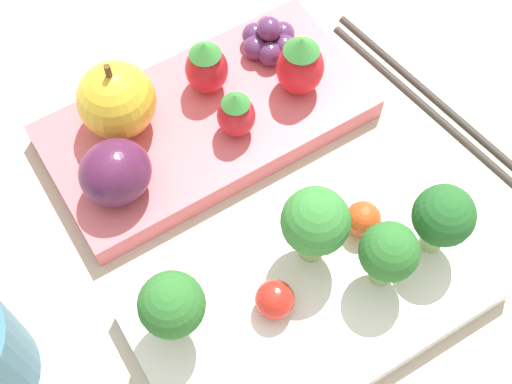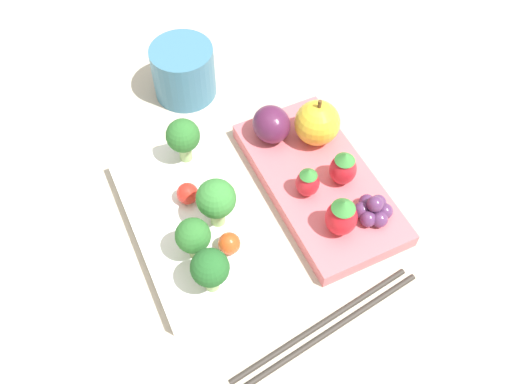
# 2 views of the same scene
# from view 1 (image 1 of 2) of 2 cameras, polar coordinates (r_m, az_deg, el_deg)

# --- Properties ---
(ground_plane) EXTENTS (4.00, 4.00, 0.00)m
(ground_plane) POSITION_cam_1_polar(r_m,az_deg,el_deg) (0.48, -0.07, -1.58)
(ground_plane) COLOR #BCB29E
(bento_box_savoury) EXTENTS (0.22, 0.13, 0.02)m
(bento_box_savoury) POSITION_cam_1_polar(r_m,az_deg,el_deg) (0.44, 4.55, -8.90)
(bento_box_savoury) COLOR white
(bento_box_savoury) RESTS_ON ground_plane
(bento_box_fruit) EXTENTS (0.23, 0.12, 0.02)m
(bento_box_fruit) POSITION_cam_1_polar(r_m,az_deg,el_deg) (0.51, -3.97, 5.69)
(bento_box_fruit) COLOR #DB6670
(bento_box_fruit) RESTS_ON ground_plane
(broccoli_floret_0) EXTENTS (0.04, 0.04, 0.05)m
(broccoli_floret_0) POSITION_cam_1_polar(r_m,az_deg,el_deg) (0.42, 10.56, -4.84)
(broccoli_floret_0) COLOR #93B770
(broccoli_floret_0) RESTS_ON bento_box_savoury
(broccoli_floret_1) EXTENTS (0.04, 0.04, 0.06)m
(broccoli_floret_1) POSITION_cam_1_polar(r_m,az_deg,el_deg) (0.43, 14.73, -1.97)
(broccoli_floret_1) COLOR #93B770
(broccoli_floret_1) RESTS_ON bento_box_savoury
(broccoli_floret_2) EXTENTS (0.04, 0.04, 0.06)m
(broccoli_floret_2) POSITION_cam_1_polar(r_m,az_deg,el_deg) (0.40, -6.74, -9.05)
(broccoli_floret_2) COLOR #93B770
(broccoli_floret_2) RESTS_ON bento_box_savoury
(broccoli_floret_3) EXTENTS (0.04, 0.04, 0.06)m
(broccoli_floret_3) POSITION_cam_1_polar(r_m,az_deg,el_deg) (0.41, 4.77, -2.50)
(broccoli_floret_3) COLOR #93B770
(broccoli_floret_3) RESTS_ON bento_box_savoury
(cherry_tomato_0) EXTENTS (0.02, 0.02, 0.02)m
(cherry_tomato_0) POSITION_cam_1_polar(r_m,az_deg,el_deg) (0.45, 8.56, -2.15)
(cherry_tomato_0) COLOR #DB4C1E
(cherry_tomato_0) RESTS_ON bento_box_savoury
(cherry_tomato_1) EXTENTS (0.02, 0.02, 0.02)m
(cherry_tomato_1) POSITION_cam_1_polar(r_m,az_deg,el_deg) (0.42, 1.51, -8.59)
(cherry_tomato_1) COLOR red
(cherry_tomato_1) RESTS_ON bento_box_savoury
(apple) EXTENTS (0.05, 0.05, 0.06)m
(apple) POSITION_cam_1_polar(r_m,az_deg,el_deg) (0.48, -11.10, 7.21)
(apple) COLOR gold
(apple) RESTS_ON bento_box_fruit
(strawberry_0) EXTENTS (0.03, 0.03, 0.05)m
(strawberry_0) POSITION_cam_1_polar(r_m,az_deg,el_deg) (0.50, -4.00, 9.98)
(strawberry_0) COLOR red
(strawberry_0) RESTS_ON bento_box_fruit
(strawberry_1) EXTENTS (0.03, 0.03, 0.05)m
(strawberry_1) POSITION_cam_1_polar(r_m,az_deg,el_deg) (0.49, 3.56, 10.12)
(strawberry_1) COLOR red
(strawberry_1) RESTS_ON bento_box_fruit
(strawberry_2) EXTENTS (0.03, 0.03, 0.04)m
(strawberry_2) POSITION_cam_1_polar(r_m,az_deg,el_deg) (0.47, -1.61, 6.28)
(strawberry_2) COLOR red
(strawberry_2) RESTS_ON bento_box_fruit
(plum) EXTENTS (0.05, 0.04, 0.04)m
(plum) POSITION_cam_1_polar(r_m,az_deg,el_deg) (0.46, -11.19, 1.54)
(plum) COLOR #511E42
(plum) RESTS_ON bento_box_fruit
(grape_cluster) EXTENTS (0.04, 0.04, 0.03)m
(grape_cluster) POSITION_cam_1_polar(r_m,az_deg,el_deg) (0.52, 1.04, 12.14)
(grape_cluster) COLOR #562D5B
(grape_cluster) RESTS_ON bento_box_fruit
(chopsticks_pair) EXTENTS (0.04, 0.21, 0.01)m
(chopsticks_pair) POSITION_cam_1_polar(r_m,az_deg,el_deg) (0.54, 14.49, 6.43)
(chopsticks_pair) COLOR #332D28
(chopsticks_pair) RESTS_ON ground_plane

